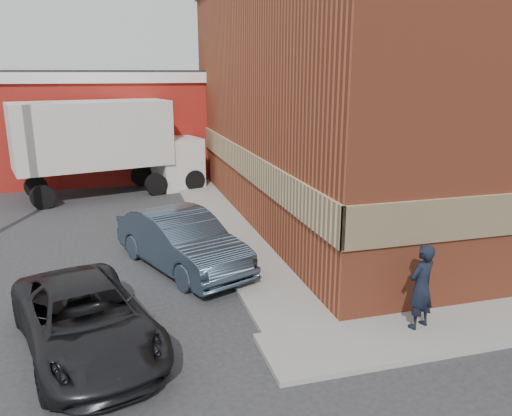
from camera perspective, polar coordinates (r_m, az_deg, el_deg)
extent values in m
plane|color=#28282B|center=(11.13, 2.23, -14.37)|extent=(90.00, 90.00, 0.00)
cube|color=#964026|center=(21.56, 16.96, 11.96)|extent=(14.00, 18.00, 9.00)
cube|color=tan|center=(19.01, -1.88, 5.56)|extent=(0.08, 18.16, 1.00)
cube|color=gray|center=(19.33, -4.30, -1.13)|extent=(1.80, 18.00, 0.12)
cube|color=maroon|center=(29.50, -21.70, 8.36)|extent=(16.00, 8.00, 5.00)
cube|color=silver|center=(29.34, -22.24, 13.68)|extent=(16.30, 8.30, 0.50)
cube|color=black|center=(29.34, -22.30, 14.26)|extent=(16.00, 8.00, 0.10)
imported|color=black|center=(11.37, 18.37, -8.52)|extent=(0.80, 0.66, 1.90)
imported|color=#324254|center=(14.47, -8.49, -3.72)|extent=(3.59, 5.36, 1.67)
imported|color=black|center=(10.85, -18.93, -11.94)|extent=(3.56, 5.42, 1.38)
cube|color=silver|center=(23.54, -18.21, 8.00)|extent=(7.11, 4.20, 2.89)
cube|color=#258122|center=(22.29, -17.38, 6.54)|extent=(6.26, 1.58, 0.89)
cube|color=silver|center=(25.00, -8.14, 5.25)|extent=(2.53, 2.85, 2.44)
cylinder|color=black|center=(22.48, -23.20, 1.15)|extent=(1.05, 0.57, 1.00)
cylinder|color=black|center=(24.64, -23.85, 2.23)|extent=(1.05, 0.57, 1.00)
cylinder|color=black|center=(23.48, -11.34, 2.66)|extent=(1.05, 0.57, 1.00)
cylinder|color=black|center=(25.56, -12.94, 3.59)|extent=(1.05, 0.57, 1.00)
cylinder|color=black|center=(24.12, -7.09, 3.18)|extent=(1.05, 0.57, 1.00)
cylinder|color=black|center=(26.15, -8.99, 4.05)|extent=(1.05, 0.57, 1.00)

